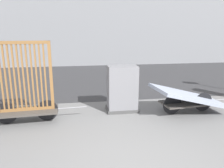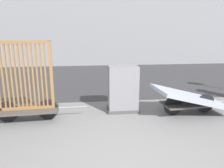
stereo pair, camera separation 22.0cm
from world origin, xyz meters
The scene contains 5 objects.
ground_plane centered at (0.00, 0.00, 0.00)m, with size 60.00×60.00×0.00m, color slate.
road_strip centered at (0.00, 6.93, 0.00)m, with size 56.00×7.07×0.01m.
bike_cart_with_bedframe centered at (-2.05, 2.13, 0.70)m, with size 2.16×0.74×1.93m.
bike_cart_with_mattress centered at (2.06, 2.13, 0.41)m, with size 2.40×1.26×0.75m.
utility_cabinet centered at (0.34, 2.56, 0.58)m, with size 0.84×0.58×1.24m.
Camera 2 is at (-0.57, -3.05, 2.16)m, focal length 35.00 mm.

